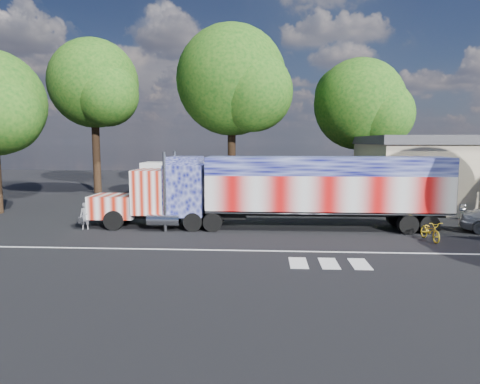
# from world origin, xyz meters

# --- Properties ---
(ground) EXTENTS (100.00, 100.00, 0.00)m
(ground) POSITION_xyz_m (0.00, 0.00, 0.00)
(ground) COLOR black
(lane_markings) EXTENTS (30.00, 2.67, 0.01)m
(lane_markings) POSITION_xyz_m (1.71, -3.77, 0.01)
(lane_markings) COLOR silver
(lane_markings) RESTS_ON ground
(semi_truck) EXTENTS (19.94, 3.15, 4.25)m
(semi_truck) POSITION_xyz_m (2.27, 2.07, 2.19)
(semi_truck) COLOR black
(semi_truck) RESTS_ON ground
(coach_bus) EXTENTS (11.04, 2.57, 3.21)m
(coach_bus) POSITION_xyz_m (-2.45, 11.15, 1.66)
(coach_bus) COLOR white
(coach_bus) RESTS_ON ground
(woman) EXTENTS (0.61, 0.48, 1.48)m
(woman) POSITION_xyz_m (-8.38, 1.09, 0.74)
(woman) COLOR slate
(woman) RESTS_ON ground
(bicycle) EXTENTS (0.85, 1.90, 0.96)m
(bicycle) POSITION_xyz_m (9.47, -0.51, 0.48)
(bicycle) COLOR gold
(bicycle) RESTS_ON ground
(tree_n_mid) EXTENTS (9.96, 9.49, 14.80)m
(tree_n_mid) POSITION_xyz_m (-1.40, 16.14, 9.99)
(tree_n_mid) COLOR black
(tree_n_mid) RESTS_ON ground
(tree_ne_a) EXTENTS (8.41, 8.01, 12.09)m
(tree_ne_a) POSITION_xyz_m (9.81, 17.54, 8.02)
(tree_ne_a) COLOR black
(tree_ne_a) RESTS_ON ground
(tree_nw_a) EXTENTS (8.49, 8.09, 14.15)m
(tree_nw_a) POSITION_xyz_m (-14.24, 17.71, 10.03)
(tree_nw_a) COLOR black
(tree_nw_a) RESTS_ON ground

